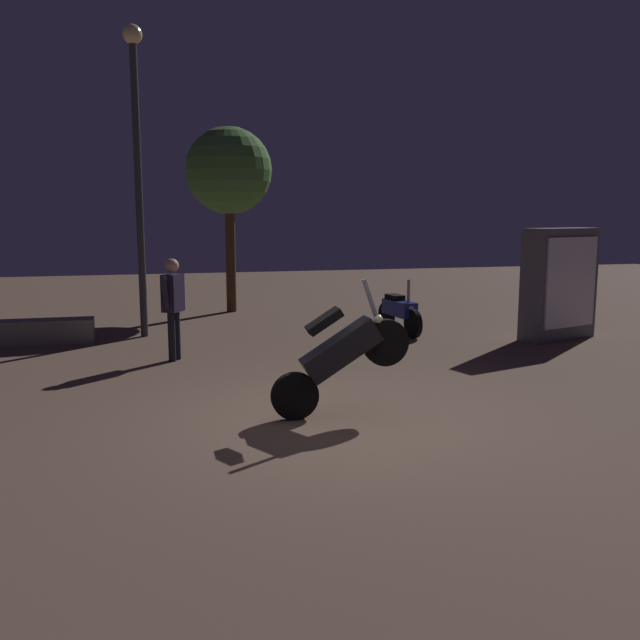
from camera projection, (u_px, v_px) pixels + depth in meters
ground_plane at (343, 420)px, 7.90m from camera, size 40.00×40.00×0.00m
motorcycle_black_foreground at (340, 355)px, 7.92m from camera, size 1.66×0.31×1.63m
motorcycle_blue_parked_left at (399, 312)px, 13.46m from camera, size 0.43×1.66×1.11m
person_rider_beside at (173, 300)px, 10.92m from camera, size 0.42×0.61×1.66m
streetlamp_near at (137, 147)px, 12.66m from camera, size 0.36×0.36×5.78m
tree_left_bg at (229, 172)px, 16.02m from camera, size 2.05×2.05×4.39m
kiosk_billboard at (560, 284)px, 12.83m from camera, size 1.68×0.96×2.10m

